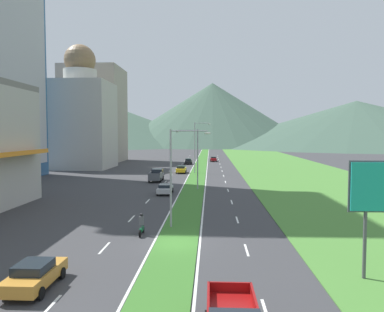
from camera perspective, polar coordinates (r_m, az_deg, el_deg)
name	(u,v)px	position (r m, az deg, el deg)	size (l,w,h in m)	color
ground_plane	(176,244)	(29.06, -2.36, -13.09)	(600.00, 600.00, 0.00)	#38383A
grass_median	(199,169)	(88.17, 1.13, -1.93)	(3.20, 240.00, 0.06)	#387028
grass_verge_right	(289,169)	(89.97, 14.37, -1.93)	(24.00, 240.00, 0.06)	#477F33
lane_dash_left_1	(49,308)	(20.50, -20.67, -20.54)	(0.16, 2.80, 0.01)	silver
lane_dash_left_2	(104,248)	(28.83, -13.02, -13.30)	(0.16, 2.80, 0.01)	silver
lane_dash_left_3	(132,219)	(37.67, -9.08, -9.28)	(0.16, 2.80, 0.01)	silver
lane_dash_left_4	(148,201)	(46.73, -6.69, -6.77)	(0.16, 2.80, 0.01)	silver
lane_dash_left_5	(158,190)	(55.90, -5.10, -5.08)	(0.16, 2.80, 0.01)	silver
lane_dash_left_6	(166,182)	(65.13, -3.97, -3.86)	(0.16, 2.80, 0.01)	silver
lane_dash_left_7	(171,176)	(74.41, -3.12, -2.95)	(0.16, 2.80, 0.01)	silver
lane_dash_left_8	(176,171)	(83.72, -2.46, -2.24)	(0.16, 2.80, 0.01)	silver
lane_dash_left_9	(179,167)	(93.04, -1.93, -1.67)	(0.16, 2.80, 0.01)	silver
lane_dash_left_10	(182,164)	(102.38, -1.50, -1.20)	(0.16, 2.80, 0.01)	silver
lane_dash_left_11	(184,161)	(111.73, -1.14, -0.81)	(0.16, 2.80, 0.01)	silver
lane_dash_left_12	(186,159)	(121.08, -0.84, -0.48)	(0.16, 2.80, 0.01)	silver
lane_dash_left_13	(188,157)	(130.45, -0.58, -0.20)	(0.16, 2.80, 0.01)	silver
lane_dash_left_14	(190,156)	(139.81, -0.35, 0.04)	(0.16, 2.80, 0.01)	silver
lane_dash_right_2	(247,250)	(27.93, 8.20, -13.80)	(0.16, 2.80, 0.01)	silver
lane_dash_right_3	(237,220)	(36.98, 6.81, -9.50)	(0.16, 2.80, 0.01)	silver
lane_dash_right_4	(232,202)	(46.17, 5.98, -6.89)	(0.16, 2.80, 0.01)	silver
lane_dash_right_5	(228,190)	(55.44, 5.44, -5.15)	(0.16, 2.80, 0.01)	silver
lane_dash_right_6	(225,182)	(64.74, 5.05, -3.91)	(0.16, 2.80, 0.01)	silver
lane_dash_right_7	(224,176)	(74.06, 4.77, -2.98)	(0.16, 2.80, 0.01)	silver
lane_dash_right_8	(222,171)	(83.41, 4.54, -2.26)	(0.16, 2.80, 0.01)	silver
lane_dash_right_9	(221,167)	(92.76, 4.36, -1.69)	(0.16, 2.80, 0.01)	silver
lane_dash_right_10	(220,164)	(102.13, 4.22, -1.22)	(0.16, 2.80, 0.01)	silver
lane_dash_right_11	(219,161)	(111.50, 4.10, -0.83)	(0.16, 2.80, 0.01)	silver
lane_dash_right_12	(218,159)	(120.87, 4.00, -0.50)	(0.16, 2.80, 0.01)	silver
lane_dash_right_13	(218,157)	(130.25, 3.91, -0.22)	(0.16, 2.80, 0.01)	silver
lane_dash_right_14	(217,156)	(139.63, 3.83, 0.03)	(0.16, 2.80, 0.01)	silver
edge_line_median_left	(192,169)	(88.24, -0.01, -1.94)	(0.16, 240.00, 0.01)	silver
edge_line_median_right	(207,169)	(88.14, 2.27, -1.95)	(0.16, 240.00, 0.01)	silver
domed_building	(81,118)	(93.98, -16.35, 5.49)	(14.10, 14.10, 29.05)	#B7B2A8
midrise_colored	(94,115)	(115.09, -14.48, 5.99)	(16.19, 16.19, 27.27)	#9E9384
hill_far_left	(85,120)	(281.76, -15.81, 5.17)	(189.66, 189.66, 34.94)	#3D5647
hill_far_center	(212,114)	(261.45, 3.08, 6.27)	(135.54, 135.54, 42.51)	#3D5647
hill_far_right	(356,124)	(265.67, 23.41, 4.49)	(198.36, 198.36, 29.03)	#3D5647
street_lamp_near	(176,170)	(33.04, -2.45, -2.14)	(3.56, 0.28, 8.62)	#99999E
street_lamp_mid	(195,154)	(55.51, 0.45, 0.23)	(3.37, 0.38, 8.85)	#99999E
street_lamp_far	(196,144)	(78.15, 0.67, 1.78)	(3.36, 0.28, 10.51)	#99999E
car_0	(165,189)	(52.00, -4.07, -4.93)	(1.93, 4.57, 1.34)	#B2B2B7
car_1	(35,275)	(22.73, -22.53, -16.13)	(2.02, 4.39, 1.46)	#C6842D
car_2	(181,169)	(79.02, -1.64, -2.01)	(2.03, 4.39, 1.52)	yellow
car_3	(213,159)	(111.47, 3.24, -0.46)	(1.89, 4.02, 1.38)	maroon
car_4	(188,161)	(101.39, -0.55, -0.81)	(1.88, 4.08, 1.51)	black
pickup_truck_0	(156,175)	(66.02, -5.37, -2.92)	(2.18, 5.40, 2.00)	#515459
motorcycle_rider	(142,226)	(31.53, -7.59, -10.39)	(0.36, 2.00, 1.80)	black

